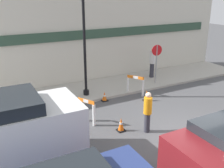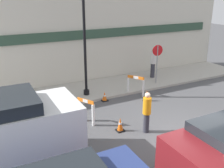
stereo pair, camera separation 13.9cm
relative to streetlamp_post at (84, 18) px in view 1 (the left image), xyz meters
The scene contains 12 objects.
ground_plane 6.76m from the streetlamp_post, 73.64° to the right, with size 60.00×60.00×0.00m, color #4C4C4F.
sidewalk_slab 4.19m from the streetlamp_post, 22.85° to the left, with size 18.00×2.90×0.12m.
storefront_facade 2.91m from the streetlamp_post, 54.47° to the left, with size 18.00×0.22×5.50m.
streetlamp_post is the anchor object (origin of this frame).
stop_sign 4.77m from the streetlamp_post, ahead, with size 0.59×0.12×2.19m.
barricade_0 4.18m from the streetlamp_post, 22.07° to the right, with size 0.61×0.83×1.03m.
barricade_1 4.38m from the streetlamp_post, 112.47° to the right, with size 0.51×0.77×1.05m.
traffic_cone_0 4.73m from the streetlamp_post, 37.66° to the right, with size 0.30×0.30×0.55m.
traffic_cone_1 5.27m from the streetlamp_post, 92.56° to the right, with size 0.30×0.30×0.55m.
traffic_cone_2 3.83m from the streetlamp_post, 56.81° to the right, with size 0.30×0.30×0.47m.
person_worker 5.33m from the streetlamp_post, 81.30° to the right, with size 0.32×0.32×1.60m.
person_pedestrian 5.49m from the streetlamp_post, ahead, with size 0.38×0.38×1.79m.
Camera 1 is at (-6.21, -6.19, 5.02)m, focal length 42.00 mm.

